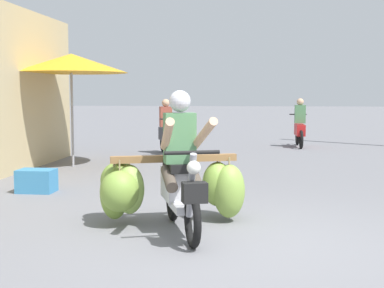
{
  "coord_description": "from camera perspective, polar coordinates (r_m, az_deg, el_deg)",
  "views": [
    {
      "loc": [
        0.06,
        -5.47,
        1.55
      ],
      "look_at": [
        -0.76,
        1.44,
        0.9
      ],
      "focal_mm": 51.15,
      "sensor_mm": 36.0,
      "label": 1
    }
  ],
  "objects": [
    {
      "name": "motorbike_distant_ahead_right",
      "position": [
        15.98,
        11.16,
        1.71
      ],
      "size": [
        0.5,
        1.62,
        1.4
      ],
      "color": "black",
      "rests_on": "ground"
    },
    {
      "name": "motorbike_distant_ahead_left",
      "position": [
        13.95,
        -2.72,
        1.29
      ],
      "size": [
        0.72,
        1.55,
        1.4
      ],
      "color": "black",
      "rests_on": "ground"
    },
    {
      "name": "market_umbrella_near_shop",
      "position": [
        11.77,
        -12.49,
        8.22
      ],
      "size": [
        2.36,
        2.36,
        2.37
      ],
      "color": "#99999E",
      "rests_on": "ground"
    },
    {
      "name": "produce_crate",
      "position": [
        8.91,
        -15.9,
        -3.71
      ],
      "size": [
        0.56,
        0.4,
        0.36
      ],
      "primitive_type": "cube",
      "color": "teal",
      "rests_on": "ground"
    },
    {
      "name": "ground_plane",
      "position": [
        5.68,
        5.99,
        -10.51
      ],
      "size": [
        120.0,
        120.0,
        0.0
      ],
      "primitive_type": "plane",
      "color": "slate"
    },
    {
      "name": "motorbike_main_loaded",
      "position": [
        6.43,
        -1.91,
        -4.12
      ],
      "size": [
        1.84,
        1.92,
        1.58
      ],
      "color": "black",
      "rests_on": "ground"
    }
  ]
}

